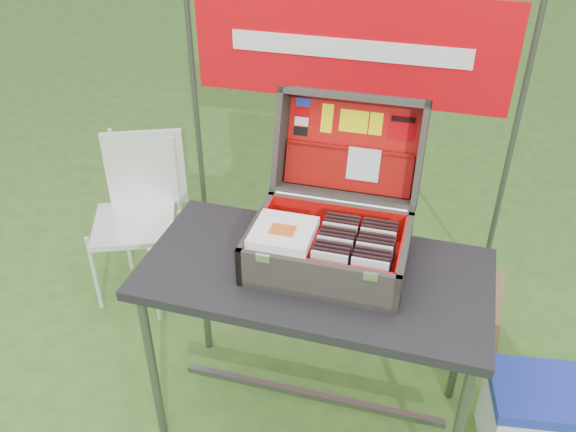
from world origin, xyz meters
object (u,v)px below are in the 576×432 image
(chair, at_px, (134,226))
(cooler, at_px, (538,420))
(table, at_px, (313,347))
(suitcase, at_px, (333,198))
(cardboard_box, at_px, (456,314))

(chair, bearing_deg, cooler, -36.45)
(table, distance_m, suitcase, 0.69)
(cooler, xyz_separation_m, cardboard_box, (-0.35, 0.52, 0.03))
(table, height_order, cardboard_box, table)
(table, distance_m, cooler, 0.97)
(suitcase, bearing_deg, cooler, -2.34)
(suitcase, height_order, chair, suitcase)
(table, relative_size, suitcase, 2.24)
(suitcase, distance_m, cardboard_box, 1.13)
(table, bearing_deg, cardboard_box, 46.07)
(cardboard_box, bearing_deg, suitcase, -155.05)
(cooler, relative_size, chair, 0.47)
(cooler, bearing_deg, cardboard_box, 115.90)
(table, distance_m, chair, 1.24)
(table, relative_size, cardboard_box, 2.99)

